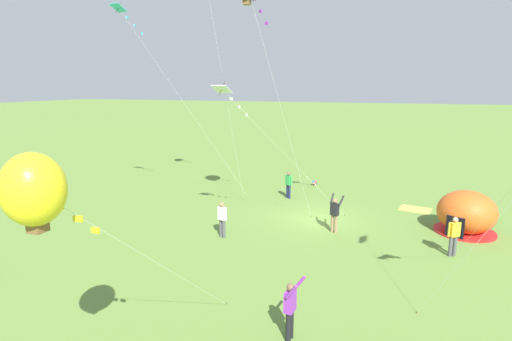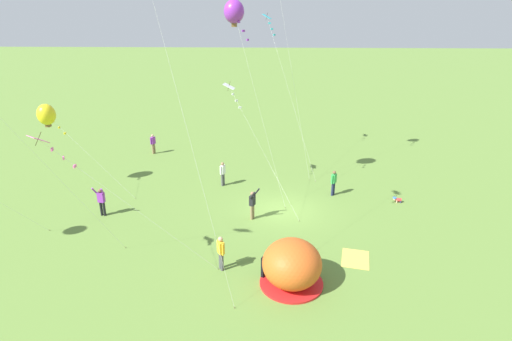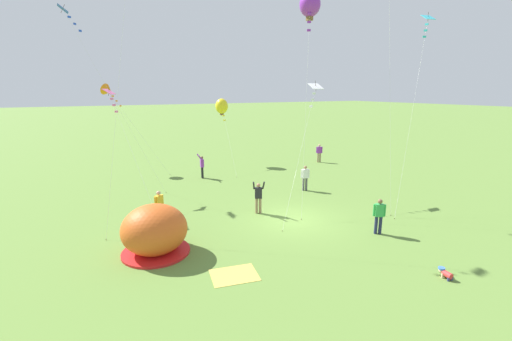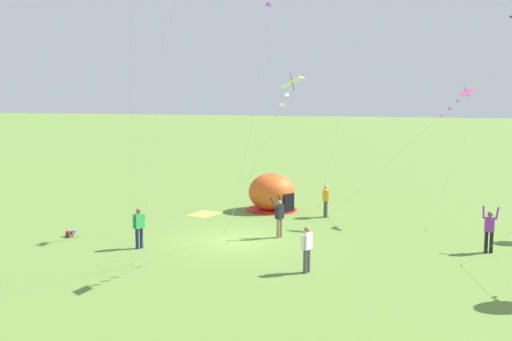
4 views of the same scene
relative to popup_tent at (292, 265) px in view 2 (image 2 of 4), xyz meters
name	(u,v)px [view 2 (image 2 of 4)]	position (x,y,z in m)	size (l,w,h in m)	color
ground_plane	(282,210)	(7.23, 0.33, -1.00)	(300.00, 300.00, 0.00)	olive
popup_tent	(292,265)	(0.00, 0.00, 0.00)	(2.81, 2.81, 2.10)	#D8591E
picnic_blanket	(355,259)	(2.13, -3.21, -0.99)	(1.70, 1.30, 0.01)	gold
toddler_crawling	(397,200)	(8.80, -7.03, -0.82)	(0.28, 0.55, 0.32)	red
person_with_toddler	(153,143)	(17.76, 11.39, -0.03)	(0.52, 0.40, 1.72)	#8C7251
person_strolling	(221,251)	(0.94, 3.23, -0.03)	(0.52, 0.40, 1.72)	#4C4C51
person_watching_sky	(223,173)	(10.98, 4.45, -0.03)	(0.55, 0.37, 1.72)	#4C4C51
person_flying_kite	(101,200)	(6.01, 10.99, 0.00)	(0.53, 0.67, 1.89)	black
person_arms_raised	(253,203)	(6.06, 2.07, 0.00)	(0.72, 0.63, 1.89)	#8C7251
person_center_field	(334,182)	(9.71, -3.06, -0.03)	(0.51, 0.41, 1.72)	#1E2347
kite_cyan	(269,24)	(17.79, 1.46, 9.64)	(6.57, 4.21, 11.45)	silver
kite_white	(232,92)	(10.90, 3.68, 5.59)	(5.68, 4.93, 7.24)	silver
kite_yellow	(46,115)	(9.70, 15.57, 4.23)	(1.84, 6.28, 5.92)	silver
kite_purple	(234,12)	(10.09, 3.36, 10.38)	(3.13, 3.85, 12.06)	silver
kite_pink	(50,148)	(-0.17, 9.71, 5.20)	(1.57, 7.16, 6.87)	silver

